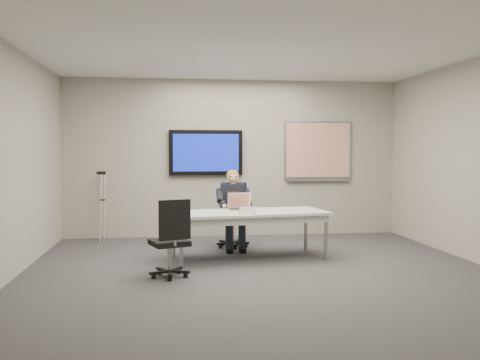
{
  "coord_description": "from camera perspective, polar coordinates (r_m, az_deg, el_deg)",
  "views": [
    {
      "loc": [
        -1.12,
        -6.53,
        1.53
      ],
      "look_at": [
        -0.13,
        1.08,
        1.11
      ],
      "focal_mm": 40.0,
      "sensor_mm": 36.0,
      "label": 1
    }
  ],
  "objects": [
    {
      "name": "wall_left",
      "position": [
        6.8,
        -23.46,
        1.77
      ],
      "size": [
        0.02,
        6.0,
        2.8
      ],
      "primitive_type": "cube",
      "color": "#9F9A8F",
      "rests_on": "ground"
    },
    {
      "name": "seated_person",
      "position": [
        8.31,
        -0.67,
        -4.02
      ],
      "size": [
        0.39,
        0.68,
        1.23
      ],
      "rotation": [
        0.0,
        0.0,
        -0.07
      ],
      "color": "#1D2331",
      "rests_on": "office_chair_far"
    },
    {
      "name": "name_tent",
      "position": [
        7.29,
        0.84,
        -3.25
      ],
      "size": [
        0.25,
        0.11,
        0.09
      ],
      "primitive_type": null,
      "rotation": [
        0.0,
        0.0,
        0.21
      ],
      "color": "silver",
      "rests_on": "conference_table"
    },
    {
      "name": "wall_back",
      "position": [
        9.6,
        -0.7,
        2.34
      ],
      "size": [
        6.0,
        0.02,
        2.8
      ],
      "primitive_type": "cube",
      "color": "#9F9A8F",
      "rests_on": "ground"
    },
    {
      "name": "whiteboard",
      "position": [
        9.87,
        8.31,
        3.09
      ],
      "size": [
        1.25,
        0.08,
        1.1
      ],
      "color": "gray",
      "rests_on": "wall_back"
    },
    {
      "name": "office_chair_near",
      "position": [
        6.54,
        -7.42,
        -7.74
      ],
      "size": [
        0.58,
        0.58,
        0.96
      ],
      "rotation": [
        0.0,
        0.0,
        3.48
      ],
      "color": "black",
      "rests_on": "ground"
    },
    {
      "name": "crutch",
      "position": [
        9.44,
        -14.45,
        -2.59
      ],
      "size": [
        0.17,
        0.6,
        1.26
      ],
      "primitive_type": null,
      "rotation": [
        -0.22,
        0.0,
        -0.01
      ],
      "color": "#B5B9BE",
      "rests_on": "ground"
    },
    {
      "name": "wall_front",
      "position": [
        3.71,
        10.2,
        1.09
      ],
      "size": [
        6.0,
        0.02,
        2.8
      ],
      "primitive_type": "cube",
      "color": "#9F9A8F",
      "rests_on": "ground"
    },
    {
      "name": "tv_display",
      "position": [
        9.5,
        -3.66,
        2.93
      ],
      "size": [
        1.3,
        0.09,
        0.8
      ],
      "color": "black",
      "rests_on": "wall_back"
    },
    {
      "name": "office_chair_far",
      "position": [
        8.56,
        -0.78,
        -5.01
      ],
      "size": [
        0.58,
        0.58,
        1.02
      ],
      "rotation": [
        0.0,
        0.0,
        -0.23
      ],
      "color": "black",
      "rests_on": "ground"
    },
    {
      "name": "ceiling",
      "position": [
        6.75,
        2.36,
        13.97
      ],
      "size": [
        6.0,
        6.0,
        0.02
      ],
      "primitive_type": "cube",
      "color": "silver",
      "rests_on": "wall_back"
    },
    {
      "name": "laptop",
      "position": [
        7.79,
        -0.0,
        -2.74
      ],
      "size": [
        0.36,
        0.35,
        0.25
      ],
      "rotation": [
        0.0,
        0.0,
        0.07
      ],
      "color": "#A8A8AA",
      "rests_on": "conference_table"
    },
    {
      "name": "conference_table",
      "position": [
        7.59,
        0.94,
        -3.94
      ],
      "size": [
        2.28,
        1.18,
        0.67
      ],
      "rotation": [
        0.0,
        0.0,
        0.13
      ],
      "color": "silver",
      "rests_on": "ground"
    },
    {
      "name": "floor",
      "position": [
        6.8,
        2.31,
        -9.88
      ],
      "size": [
        6.0,
        6.0,
        0.02
      ],
      "primitive_type": "cube",
      "color": "#343436",
      "rests_on": "ground"
    },
    {
      "name": "pen",
      "position": [
        7.27,
        1.51,
        -3.6
      ],
      "size": [
        0.05,
        0.13,
        0.01
      ],
      "primitive_type": "cylinder",
      "rotation": [
        0.0,
        1.57,
        1.26
      ],
      "color": "black",
      "rests_on": "conference_table"
    }
  ]
}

